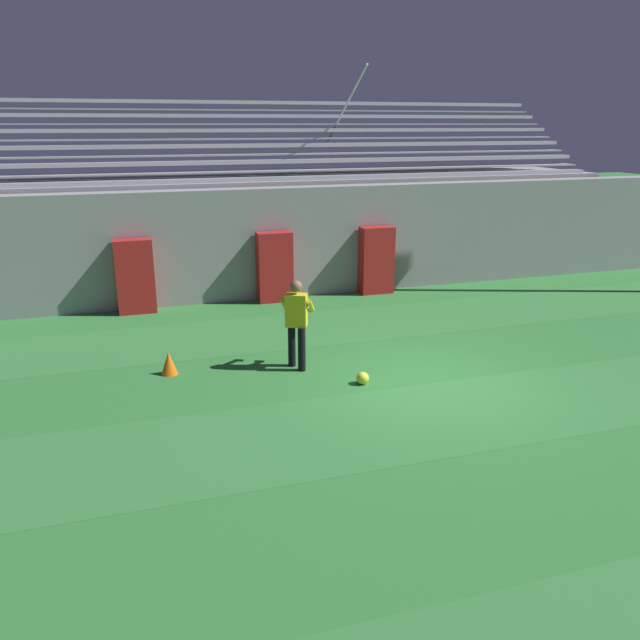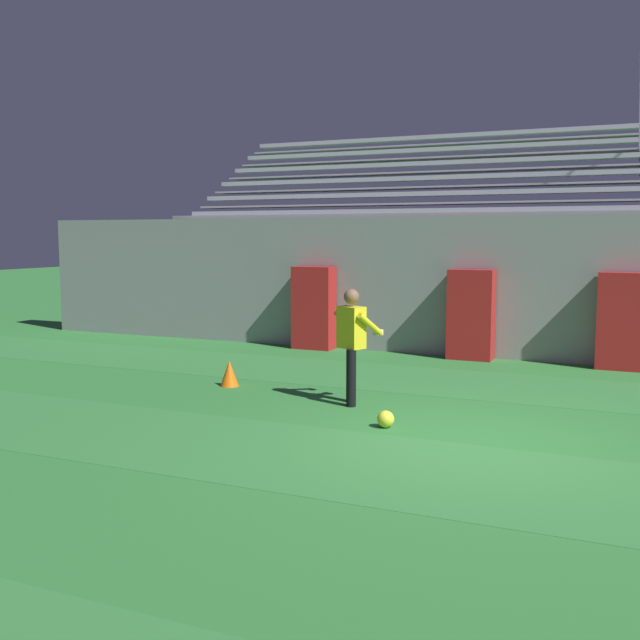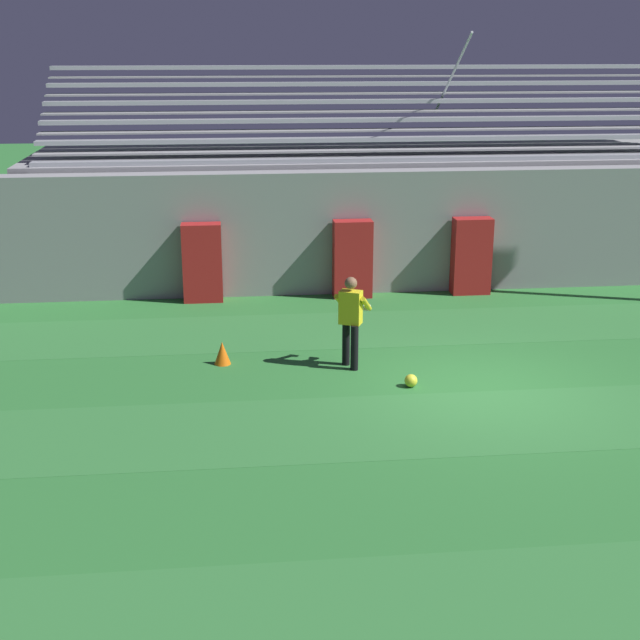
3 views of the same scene
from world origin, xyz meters
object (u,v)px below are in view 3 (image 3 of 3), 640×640
Objects in this scene: goalkeeper at (351,316)px; traffic_cone at (222,353)px; padding_pillar_far_left at (202,263)px; soccer_ball at (411,381)px; padding_pillar_gate_left at (353,259)px; padding_pillar_gate_right at (471,256)px.

goalkeeper is 2.43m from traffic_cone.
padding_pillar_far_left is 8.03× the size of soccer_ball.
padding_pillar_gate_left reaches higher than traffic_cone.
padding_pillar_gate_right is 8.03× the size of soccer_ball.
padding_pillar_gate_left and padding_pillar_gate_right have the same top height.
padding_pillar_gate_left is 4.64m from goalkeeper.
soccer_ball is 3.49m from traffic_cone.
soccer_ball is at bearing -50.44° from goalkeeper.
soccer_ball is at bearing -57.67° from padding_pillar_far_left.
padding_pillar_gate_right is 1.00× the size of padding_pillar_far_left.
padding_pillar_gate_left is 4.20× the size of traffic_cone.
padding_pillar_gate_left is 1.00× the size of padding_pillar_far_left.
goalkeeper is at bearing 129.56° from soccer_ball.
padding_pillar_gate_right is at bearing 36.26° from traffic_cone.
soccer_ball is at bearing -87.95° from padding_pillar_gate_left.
padding_pillar_gate_right is 4.20× the size of traffic_cone.
padding_pillar_far_left is 5.33m from goalkeeper.
padding_pillar_gate_right reaches higher than soccer_ball.
padding_pillar_far_left is (-6.14, 0.00, 0.00)m from padding_pillar_gate_right.
traffic_cone is at bearing -84.36° from padding_pillar_far_left.
padding_pillar_far_left is 1.06× the size of goalkeeper.
padding_pillar_gate_right is at bearing 65.71° from soccer_ball.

